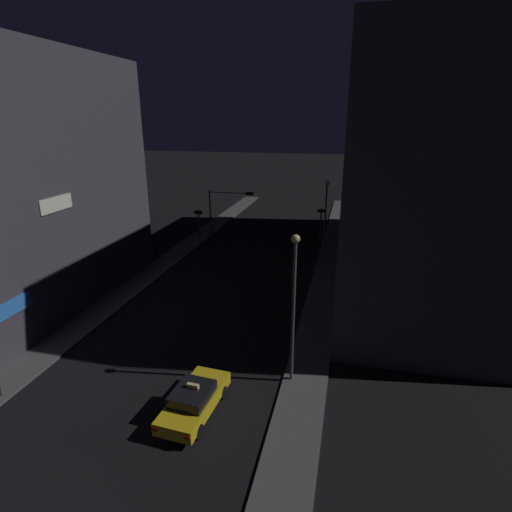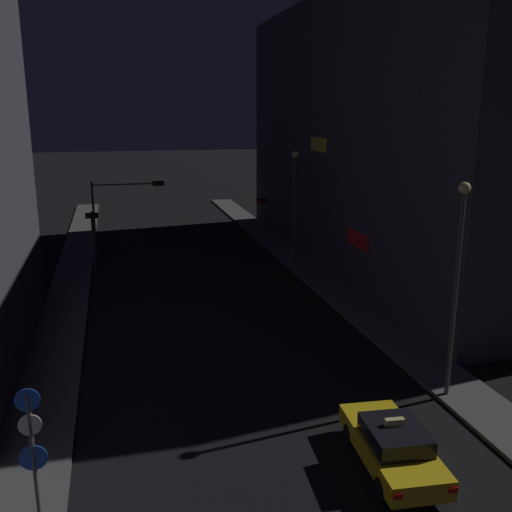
{
  "view_description": "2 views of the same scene",
  "coord_description": "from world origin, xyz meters",
  "px_view_note": "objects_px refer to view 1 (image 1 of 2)",
  "views": [
    {
      "loc": [
        9.11,
        -6.45,
        12.95
      ],
      "look_at": [
        2.37,
        21.85,
        3.01
      ],
      "focal_mm": 28.58,
      "sensor_mm": 36.0,
      "label": 1
    },
    {
      "loc": [
        -4.65,
        -5.5,
        10.17
      ],
      "look_at": [
        2.59,
        23.52,
        2.6
      ],
      "focal_mm": 40.27,
      "sensor_mm": 36.0,
      "label": 2
    }
  ],
  "objects_px": {
    "traffic_light_left_kerb": "(199,221)",
    "street_lamp_near_block": "(294,295)",
    "street_lamp_far_block": "(326,209)",
    "traffic_light_right_kerb": "(321,219)",
    "taxi": "(194,400)",
    "traffic_light_overhead": "(226,204)"
  },
  "relations": [
    {
      "from": "traffic_light_overhead",
      "to": "street_lamp_far_block",
      "type": "bearing_deg",
      "value": -25.36
    },
    {
      "from": "taxi",
      "to": "street_lamp_far_block",
      "type": "xyz_separation_m",
      "value": [
        4.07,
        22.23,
        4.36
      ]
    },
    {
      "from": "taxi",
      "to": "traffic_light_right_kerb",
      "type": "bearing_deg",
      "value": 83.24
    },
    {
      "from": "street_lamp_near_block",
      "to": "street_lamp_far_block",
      "type": "xyz_separation_m",
      "value": [
        0.12,
        18.79,
        0.23
      ]
    },
    {
      "from": "street_lamp_near_block",
      "to": "street_lamp_far_block",
      "type": "height_order",
      "value": "street_lamp_near_block"
    },
    {
      "from": "traffic_light_overhead",
      "to": "street_lamp_near_block",
      "type": "distance_m",
      "value": 26.4
    },
    {
      "from": "traffic_light_right_kerb",
      "to": "street_lamp_near_block",
      "type": "height_order",
      "value": "street_lamp_near_block"
    },
    {
      "from": "traffic_light_right_kerb",
      "to": "street_lamp_far_block",
      "type": "bearing_deg",
      "value": -81.97
    },
    {
      "from": "traffic_light_left_kerb",
      "to": "street_lamp_near_block",
      "type": "distance_m",
      "value": 24.22
    },
    {
      "from": "taxi",
      "to": "street_lamp_far_block",
      "type": "bearing_deg",
      "value": 79.62
    },
    {
      "from": "traffic_light_left_kerb",
      "to": "street_lamp_far_block",
      "type": "distance_m",
      "value": 13.24
    },
    {
      "from": "street_lamp_far_block",
      "to": "street_lamp_near_block",
      "type": "bearing_deg",
      "value": -90.37
    },
    {
      "from": "traffic_light_left_kerb",
      "to": "street_lamp_far_block",
      "type": "height_order",
      "value": "street_lamp_far_block"
    },
    {
      "from": "traffic_light_overhead",
      "to": "street_lamp_near_block",
      "type": "relative_size",
      "value": 0.71
    },
    {
      "from": "taxi",
      "to": "street_lamp_near_block",
      "type": "relative_size",
      "value": 0.59
    },
    {
      "from": "street_lamp_near_block",
      "to": "street_lamp_far_block",
      "type": "bearing_deg",
      "value": 89.63
    },
    {
      "from": "taxi",
      "to": "street_lamp_far_block",
      "type": "distance_m",
      "value": 23.01
    },
    {
      "from": "traffic_light_overhead",
      "to": "traffic_light_right_kerb",
      "type": "relative_size",
      "value": 1.39
    },
    {
      "from": "traffic_light_left_kerb",
      "to": "traffic_light_right_kerb",
      "type": "relative_size",
      "value": 1.01
    },
    {
      "from": "street_lamp_far_block",
      "to": "traffic_light_left_kerb",
      "type": "bearing_deg",
      "value": 172.7
    },
    {
      "from": "traffic_light_right_kerb",
      "to": "traffic_light_overhead",
      "type": "bearing_deg",
      "value": -178.39
    },
    {
      "from": "street_lamp_far_block",
      "to": "traffic_light_right_kerb",
      "type": "bearing_deg",
      "value": 98.03
    }
  ]
}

